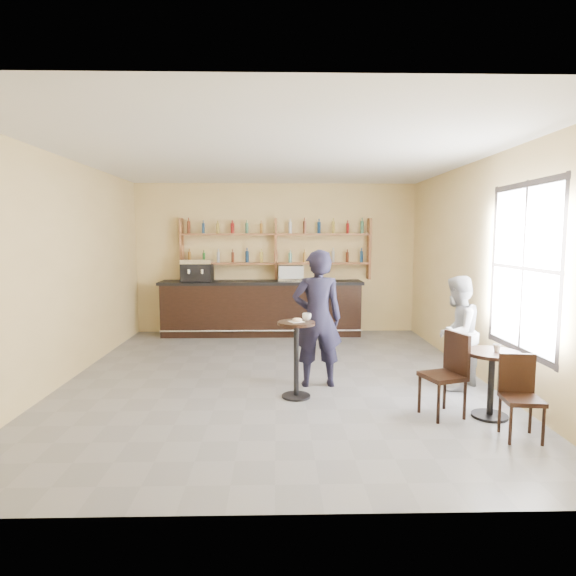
{
  "coord_description": "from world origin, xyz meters",
  "views": [
    {
      "loc": [
        0.02,
        -6.91,
        2.09
      ],
      "look_at": [
        0.2,
        0.8,
        1.25
      ],
      "focal_mm": 30.0,
      "sensor_mm": 36.0,
      "label": 1
    }
  ],
  "objects_px": {
    "man_main": "(317,318)",
    "cafe_table": "(491,384)",
    "bar_counter": "(261,308)",
    "chair_south": "(522,398)",
    "espresso_machine": "(197,270)",
    "chair_west": "(442,375)",
    "pedestal_table": "(296,360)",
    "patron_second": "(457,333)",
    "pastry_case": "(291,273)"
  },
  "relations": [
    {
      "from": "man_main",
      "to": "cafe_table",
      "type": "height_order",
      "value": "man_main"
    },
    {
      "from": "bar_counter",
      "to": "chair_south",
      "type": "bearing_deg",
      "value": -62.0
    },
    {
      "from": "man_main",
      "to": "chair_south",
      "type": "bearing_deg",
      "value": 133.76
    },
    {
      "from": "espresso_machine",
      "to": "chair_west",
      "type": "relative_size",
      "value": 0.65
    },
    {
      "from": "pedestal_table",
      "to": "patron_second",
      "type": "height_order",
      "value": "patron_second"
    },
    {
      "from": "espresso_machine",
      "to": "man_main",
      "type": "xyz_separation_m",
      "value": [
        2.23,
        -3.51,
        -0.42
      ]
    },
    {
      "from": "pastry_case",
      "to": "man_main",
      "type": "bearing_deg",
      "value": -87.35
    },
    {
      "from": "cafe_table",
      "to": "chair_south",
      "type": "xyz_separation_m",
      "value": [
        0.05,
        -0.6,
        0.04
      ]
    },
    {
      "from": "man_main",
      "to": "chair_west",
      "type": "bearing_deg",
      "value": 135.82
    },
    {
      "from": "pastry_case",
      "to": "pedestal_table",
      "type": "height_order",
      "value": "pastry_case"
    },
    {
      "from": "pastry_case",
      "to": "patron_second",
      "type": "relative_size",
      "value": 0.34
    },
    {
      "from": "bar_counter",
      "to": "chair_west",
      "type": "xyz_separation_m",
      "value": [
        2.24,
        -4.69,
        -0.08
      ]
    },
    {
      "from": "man_main",
      "to": "chair_west",
      "type": "distance_m",
      "value": 1.86
    },
    {
      "from": "bar_counter",
      "to": "patron_second",
      "type": "bearing_deg",
      "value": -53.07
    },
    {
      "from": "man_main",
      "to": "chair_south",
      "type": "height_order",
      "value": "man_main"
    },
    {
      "from": "man_main",
      "to": "pedestal_table",
      "type": "bearing_deg",
      "value": 54.42
    },
    {
      "from": "man_main",
      "to": "chair_south",
      "type": "relative_size",
      "value": 2.22
    },
    {
      "from": "pedestal_table",
      "to": "chair_west",
      "type": "xyz_separation_m",
      "value": [
        1.67,
        -0.69,
        -0.01
      ]
    },
    {
      "from": "espresso_machine",
      "to": "man_main",
      "type": "relative_size",
      "value": 0.33
    },
    {
      "from": "chair_south",
      "to": "cafe_table",
      "type": "bearing_deg",
      "value": 101.11
    },
    {
      "from": "pastry_case",
      "to": "chair_west",
      "type": "height_order",
      "value": "pastry_case"
    },
    {
      "from": "patron_second",
      "to": "espresso_machine",
      "type": "bearing_deg",
      "value": -87.28
    },
    {
      "from": "bar_counter",
      "to": "pastry_case",
      "type": "xyz_separation_m",
      "value": [
        0.62,
        0.0,
        0.73
      ]
    },
    {
      "from": "pastry_case",
      "to": "chair_south",
      "type": "xyz_separation_m",
      "value": [
        2.22,
        -5.34,
        -0.87
      ]
    },
    {
      "from": "man_main",
      "to": "patron_second",
      "type": "xyz_separation_m",
      "value": [
        1.89,
        -0.17,
        -0.17
      ]
    },
    {
      "from": "cafe_table",
      "to": "espresso_machine",
      "type": "bearing_deg",
      "value": 131.05
    },
    {
      "from": "pastry_case",
      "to": "chair_south",
      "type": "bearing_deg",
      "value": -69.1
    },
    {
      "from": "bar_counter",
      "to": "pedestal_table",
      "type": "height_order",
      "value": "bar_counter"
    },
    {
      "from": "bar_counter",
      "to": "espresso_machine",
      "type": "height_order",
      "value": "espresso_machine"
    },
    {
      "from": "pedestal_table",
      "to": "cafe_table",
      "type": "bearing_deg",
      "value": -18.44
    },
    {
      "from": "chair_west",
      "to": "pastry_case",
      "type": "bearing_deg",
      "value": -179.3
    },
    {
      "from": "espresso_machine",
      "to": "pedestal_table",
      "type": "height_order",
      "value": "espresso_machine"
    },
    {
      "from": "pedestal_table",
      "to": "cafe_table",
      "type": "distance_m",
      "value": 2.34
    },
    {
      "from": "pedestal_table",
      "to": "chair_south",
      "type": "relative_size",
      "value": 1.16
    },
    {
      "from": "pedestal_table",
      "to": "patron_second",
      "type": "relative_size",
      "value": 0.64
    },
    {
      "from": "espresso_machine",
      "to": "patron_second",
      "type": "height_order",
      "value": "espresso_machine"
    },
    {
      "from": "pastry_case",
      "to": "bar_counter",
      "type": "bearing_deg",
      "value": 178.34
    },
    {
      "from": "espresso_machine",
      "to": "cafe_table",
      "type": "relative_size",
      "value": 0.82
    },
    {
      "from": "espresso_machine",
      "to": "chair_south",
      "type": "bearing_deg",
      "value": -50.67
    },
    {
      "from": "bar_counter",
      "to": "chair_south",
      "type": "xyz_separation_m",
      "value": [
        2.84,
        -5.34,
        -0.14
      ]
    },
    {
      "from": "cafe_table",
      "to": "man_main",
      "type": "bearing_deg",
      "value": 147.18
    },
    {
      "from": "espresso_machine",
      "to": "chair_west",
      "type": "bearing_deg",
      "value": -51.37
    },
    {
      "from": "bar_counter",
      "to": "man_main",
      "type": "height_order",
      "value": "man_main"
    },
    {
      "from": "espresso_machine",
      "to": "man_main",
      "type": "distance_m",
      "value": 4.18
    },
    {
      "from": "chair_west",
      "to": "chair_south",
      "type": "relative_size",
      "value": 1.13
    },
    {
      "from": "pedestal_table",
      "to": "man_main",
      "type": "distance_m",
      "value": 0.74
    },
    {
      "from": "bar_counter",
      "to": "cafe_table",
      "type": "bearing_deg",
      "value": -59.53
    },
    {
      "from": "chair_south",
      "to": "patron_second",
      "type": "relative_size",
      "value": 0.55
    },
    {
      "from": "chair_west",
      "to": "pedestal_table",
      "type": "bearing_deg",
      "value": -130.81
    },
    {
      "from": "cafe_table",
      "to": "chair_west",
      "type": "distance_m",
      "value": 0.56
    }
  ]
}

